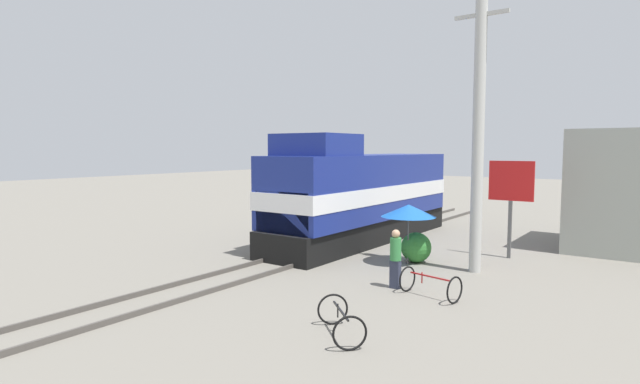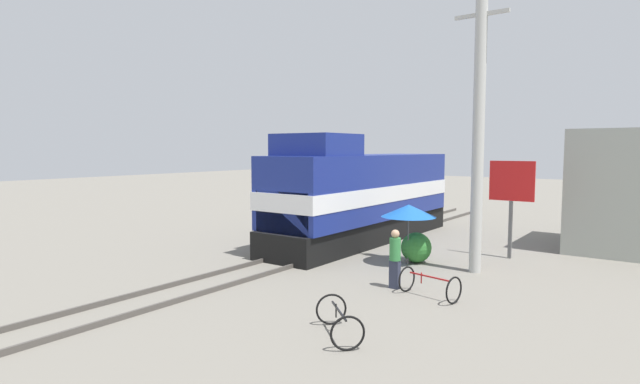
% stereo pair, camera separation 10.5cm
% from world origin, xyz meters
% --- Properties ---
extents(ground_plane, '(120.00, 120.00, 0.00)m').
position_xyz_m(ground_plane, '(0.00, 0.00, 0.00)').
color(ground_plane, slate).
extents(rail_near, '(0.08, 35.92, 0.15)m').
position_xyz_m(rail_near, '(-0.72, 0.00, 0.07)').
color(rail_near, '#4C4742').
rests_on(rail_near, ground_plane).
extents(rail_far, '(0.08, 35.92, 0.15)m').
position_xyz_m(rail_far, '(0.72, 0.00, 0.07)').
color(rail_far, '#4C4742').
rests_on(rail_far, ground_plane).
extents(locomotive, '(2.97, 12.19, 4.80)m').
position_xyz_m(locomotive, '(0.00, 4.22, 2.11)').
color(locomotive, black).
rests_on(locomotive, ground_plane).
extents(utility_pole, '(1.80, 0.39, 9.79)m').
position_xyz_m(utility_pole, '(6.14, 1.70, 4.96)').
color(utility_pole, '#B2B2AD').
rests_on(utility_pole, ground_plane).
extents(vendor_umbrella, '(1.99, 1.99, 2.20)m').
position_xyz_m(vendor_umbrella, '(3.76, 1.41, 1.97)').
color(vendor_umbrella, '#4C4C4C').
rests_on(vendor_umbrella, ground_plane).
extents(billboard_sign, '(1.67, 0.12, 3.76)m').
position_xyz_m(billboard_sign, '(6.50, 4.62, 2.74)').
color(billboard_sign, '#595959').
rests_on(billboard_sign, ground_plane).
extents(shrub_cluster, '(1.13, 1.13, 1.13)m').
position_xyz_m(shrub_cluster, '(3.89, 1.83, 0.56)').
color(shrub_cluster, '#2D722D').
rests_on(shrub_cluster, ground_plane).
extents(person_bystander, '(0.34, 0.34, 1.80)m').
position_xyz_m(person_bystander, '(4.86, -1.73, 0.98)').
color(person_bystander, '#2D3347').
rests_on(person_bystander, ground_plane).
extents(bicycle, '(1.76, 1.07, 0.76)m').
position_xyz_m(bicycle, '(6.09, -1.99, 0.39)').
color(bicycle, black).
rests_on(bicycle, ground_plane).
extents(bicycle_spare, '(1.72, 1.68, 0.76)m').
position_xyz_m(bicycle_spare, '(5.67, -5.97, 0.39)').
color(bicycle_spare, black).
rests_on(bicycle_spare, ground_plane).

